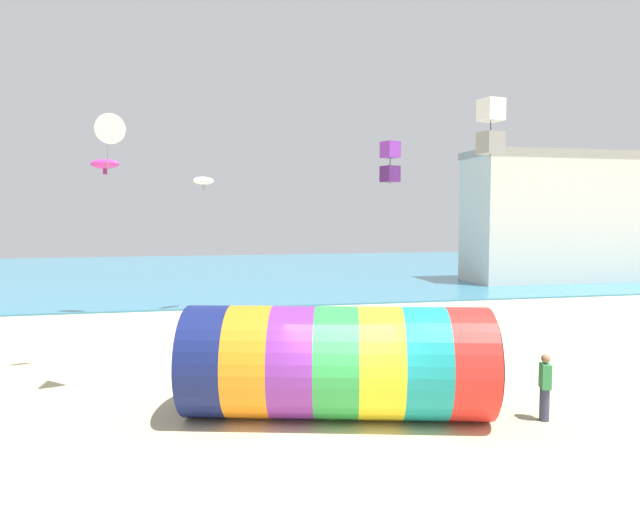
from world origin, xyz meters
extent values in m
plane|color=#CCBA8C|center=(0.00, 0.00, 0.00)|extent=(120.00, 120.00, 0.00)
cube|color=teal|center=(0.00, 38.75, 0.05)|extent=(120.00, 40.00, 0.10)
cylinder|color=navy|center=(-2.97, 2.50, 1.39)|extent=(1.73, 2.96, 2.78)
cylinder|color=orange|center=(-1.93, 2.23, 1.39)|extent=(1.73, 2.96, 2.78)
cylinder|color=purple|center=(-0.89, 1.96, 1.39)|extent=(1.73, 2.96, 2.78)
cylinder|color=green|center=(0.15, 1.70, 1.39)|extent=(1.73, 2.96, 2.78)
cylinder|color=yellow|center=(1.19, 1.43, 1.39)|extent=(1.73, 2.96, 2.78)
cylinder|color=teal|center=(2.23, 1.16, 1.39)|extent=(1.73, 2.96, 2.78)
cylinder|color=red|center=(3.28, 0.90, 1.39)|extent=(1.73, 2.96, 2.78)
cylinder|color=black|center=(3.82, 0.76, 1.39)|extent=(0.69, 2.50, 2.56)
cylinder|color=#383D56|center=(5.10, 0.35, 0.41)|extent=(0.24, 0.24, 0.82)
cube|color=#338C4C|center=(5.10, 0.35, 1.12)|extent=(0.32, 0.41, 0.61)
sphere|color=#9E7051|center=(5.10, 0.35, 1.56)|extent=(0.22, 0.22, 0.22)
ellipsoid|color=#D1339E|center=(-7.58, 17.28, 7.52)|extent=(1.56, 0.98, 0.52)
cube|color=#7D1E5E|center=(-7.58, 17.28, 7.21)|extent=(0.20, 0.08, 0.37)
cube|color=white|center=(5.01, 3.14, 8.05)|extent=(0.69, 0.69, 0.62)
cube|color=gray|center=(5.01, 3.14, 7.12)|extent=(0.69, 0.69, 0.62)
cylinder|color=black|center=(5.01, 3.14, 7.58)|extent=(0.02, 0.02, 1.66)
ellipsoid|color=white|center=(-2.92, 17.74, 6.79)|extent=(1.34, 1.19, 0.51)
cube|color=gray|center=(-2.92, 17.74, 6.52)|extent=(0.16, 0.12, 0.32)
cone|color=white|center=(-5.53, 4.25, 7.37)|extent=(1.06, 1.13, 0.91)
cylinder|color=gray|center=(-5.53, 4.25, 6.72)|extent=(0.03, 0.03, 0.87)
cube|color=purple|center=(3.20, 6.62, 7.27)|extent=(0.66, 0.66, 0.54)
cube|color=#4C1E6B|center=(3.20, 6.62, 6.45)|extent=(0.66, 0.66, 0.54)
cylinder|color=black|center=(3.20, 6.62, 6.86)|extent=(0.02, 0.02, 1.45)
cube|color=silver|center=(23.21, 26.36, 4.61)|extent=(13.71, 4.78, 9.22)
cube|color=gray|center=(23.21, 26.36, 9.47)|extent=(13.98, 4.87, 0.50)
camera|label=1|loc=(-3.15, -11.94, 5.08)|focal=32.00mm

